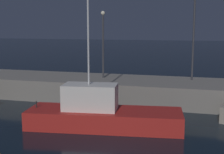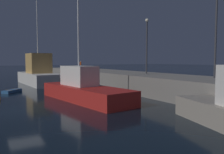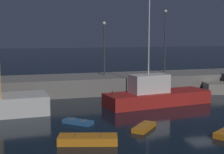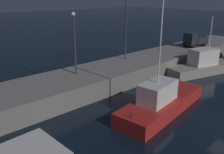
{
  "view_description": "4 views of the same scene",
  "coord_description": "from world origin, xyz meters",
  "px_view_note": "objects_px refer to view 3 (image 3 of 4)",
  "views": [
    {
      "loc": [
        5.01,
        -16.68,
        7.68
      ],
      "look_at": [
        -3.28,
        13.05,
        2.76
      ],
      "focal_mm": 51.45,
      "sensor_mm": 36.0,
      "label": 1
    },
    {
      "loc": [
        18.64,
        -3.26,
        3.92
      ],
      "look_at": [
        -2.64,
        9.36,
        2.11
      ],
      "focal_mm": 37.31,
      "sensor_mm": 36.0,
      "label": 2
    },
    {
      "loc": [
        -16.66,
        -26.68,
        7.57
      ],
      "look_at": [
        -5.5,
        11.07,
        2.5
      ],
      "focal_mm": 53.36,
      "sensor_mm": 36.0,
      "label": 3
    },
    {
      "loc": [
        -20.28,
        -6.81,
        11.02
      ],
      "look_at": [
        -3.55,
        11.45,
        2.54
      ],
      "focal_mm": 38.67,
      "sensor_mm": 36.0,
      "label": 4
    }
  ],
  "objects_px": {
    "dinghy_orange_near": "(144,127)",
    "lamp_post_east": "(165,36)",
    "lamp_post_west": "(104,44)",
    "rowboat_blue_far": "(88,140)",
    "dinghy_red_small": "(78,122)",
    "fishing_boat_orange": "(156,95)"
  },
  "relations": [
    {
      "from": "dinghy_red_small",
      "to": "lamp_post_east",
      "type": "relative_size",
      "value": 0.29
    },
    {
      "from": "dinghy_orange_near",
      "to": "rowboat_blue_far",
      "type": "xyz_separation_m",
      "value": [
        -5.07,
        -2.12,
        0.11
      ]
    },
    {
      "from": "rowboat_blue_far",
      "to": "lamp_post_east",
      "type": "distance_m",
      "value": 27.93
    },
    {
      "from": "dinghy_orange_near",
      "to": "lamp_post_west",
      "type": "bearing_deg",
      "value": 84.64
    },
    {
      "from": "fishing_boat_orange",
      "to": "dinghy_orange_near",
      "type": "xyz_separation_m",
      "value": [
        -4.71,
        -8.42,
        -0.92
      ]
    },
    {
      "from": "lamp_post_west",
      "to": "lamp_post_east",
      "type": "distance_m",
      "value": 9.39
    },
    {
      "from": "lamp_post_west",
      "to": "dinghy_orange_near",
      "type": "bearing_deg",
      "value": -95.36
    },
    {
      "from": "dinghy_red_small",
      "to": "lamp_post_west",
      "type": "relative_size",
      "value": 0.36
    },
    {
      "from": "dinghy_red_small",
      "to": "lamp_post_east",
      "type": "xyz_separation_m",
      "value": [
        15.82,
        16.45,
        7.11
      ]
    },
    {
      "from": "dinghy_red_small",
      "to": "rowboat_blue_far",
      "type": "relative_size",
      "value": 0.59
    },
    {
      "from": "dinghy_red_small",
      "to": "lamp_post_east",
      "type": "height_order",
      "value": "lamp_post_east"
    },
    {
      "from": "lamp_post_west",
      "to": "rowboat_blue_far",
      "type": "bearing_deg",
      "value": -108.21
    },
    {
      "from": "fishing_boat_orange",
      "to": "rowboat_blue_far",
      "type": "xyz_separation_m",
      "value": [
        -9.78,
        -10.54,
        -0.81
      ]
    },
    {
      "from": "fishing_boat_orange",
      "to": "lamp_post_west",
      "type": "relative_size",
      "value": 1.7
    },
    {
      "from": "lamp_post_west",
      "to": "lamp_post_east",
      "type": "bearing_deg",
      "value": 6.08
    },
    {
      "from": "rowboat_blue_far",
      "to": "lamp_post_east",
      "type": "height_order",
      "value": "lamp_post_east"
    },
    {
      "from": "dinghy_red_small",
      "to": "fishing_boat_orange",
      "type": "bearing_deg",
      "value": 29.02
    },
    {
      "from": "rowboat_blue_far",
      "to": "fishing_boat_orange",
      "type": "bearing_deg",
      "value": 47.12
    },
    {
      "from": "dinghy_orange_near",
      "to": "rowboat_blue_far",
      "type": "height_order",
      "value": "rowboat_blue_far"
    },
    {
      "from": "lamp_post_west",
      "to": "lamp_post_east",
      "type": "xyz_separation_m",
      "value": [
        9.29,
        0.99,
        0.93
      ]
    },
    {
      "from": "dinghy_orange_near",
      "to": "lamp_post_east",
      "type": "height_order",
      "value": "lamp_post_east"
    },
    {
      "from": "lamp_post_east",
      "to": "dinghy_red_small",
      "type": "bearing_deg",
      "value": -133.89
    }
  ]
}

